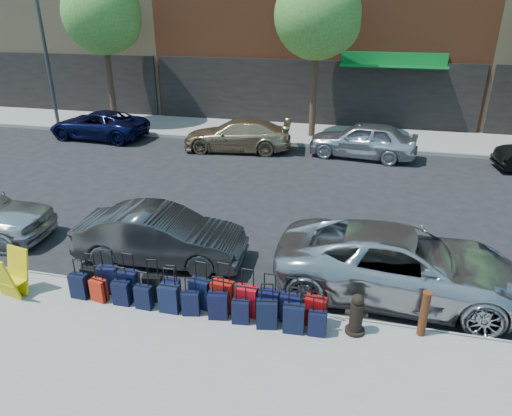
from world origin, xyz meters
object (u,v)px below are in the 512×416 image
(tree_center, at_px, (321,18))
(fire_hydrant, at_px, (356,315))
(display_rack, at_px, (11,275))
(car_far_2, at_px, (363,140))
(car_far_1, at_px, (237,135))
(car_far_0, at_px, (98,125))
(car_near_2, at_px, (401,264))
(tree_left, at_px, (105,17))
(car_near_1, at_px, (161,236))
(suitcase_front_5, at_px, (200,293))
(bollard, at_px, (424,313))
(streetlight, at_px, (46,33))

(tree_center, height_order, fire_hydrant, tree_center)
(fire_hydrant, bearing_deg, tree_center, 103.56)
(display_rack, bearing_deg, car_far_2, 71.33)
(fire_hydrant, relative_size, car_far_1, 0.18)
(car_far_0, bearing_deg, tree_center, 106.40)
(tree_center, distance_m, car_near_2, 13.88)
(tree_left, bearing_deg, car_far_0, -81.02)
(car_near_1, distance_m, car_far_1, 9.78)
(suitcase_front_5, distance_m, car_far_2, 12.15)
(tree_left, relative_size, car_near_2, 1.36)
(tree_left, distance_m, bollard, 20.66)
(display_rack, bearing_deg, streetlight, 132.46)
(bollard, bearing_deg, streetlight, 141.98)
(tree_left, distance_m, car_near_1, 15.72)
(tree_center, bearing_deg, fire_hydrant, -79.93)
(display_rack, distance_m, car_near_2, 8.31)
(suitcase_front_5, relative_size, car_far_0, 0.22)
(tree_left, xyz_separation_m, display_rack, (5.91, -14.87, -4.76))
(suitcase_front_5, distance_m, car_near_1, 2.47)
(car_far_2, bearing_deg, tree_center, -130.58)
(fire_hydrant, relative_size, car_far_2, 0.19)
(tree_left, height_order, bollard, tree_left)
(tree_left, relative_size, car_near_1, 1.76)
(tree_left, distance_m, car_far_2, 13.86)
(suitcase_front_5, distance_m, display_rack, 4.07)
(car_far_1, bearing_deg, tree_left, -117.19)
(tree_left, height_order, car_near_1, tree_left)
(tree_left, distance_m, tree_center, 10.50)
(car_far_0, bearing_deg, car_near_2, 55.99)
(suitcase_front_5, xyz_separation_m, display_rack, (-4.03, -0.56, 0.18))
(suitcase_front_5, bearing_deg, car_near_1, 141.36)
(suitcase_front_5, height_order, car_near_1, car_near_1)
(tree_center, relative_size, fire_hydrant, 8.71)
(tree_left, height_order, car_far_0, tree_left)
(display_rack, xyz_separation_m, car_far_2, (6.90, 12.37, 0.10))
(display_rack, relative_size, car_far_0, 0.22)
(tree_left, xyz_separation_m, streetlight, (-2.94, -0.70, -0.75))
(suitcase_front_5, relative_size, car_far_1, 0.22)
(streetlight, bearing_deg, display_rack, -58.03)
(fire_hydrant, xyz_separation_m, car_far_2, (-0.25, 11.87, 0.22))
(bollard, relative_size, car_far_2, 0.21)
(suitcase_front_5, relative_size, display_rack, 1.01)
(suitcase_front_5, height_order, display_rack, same)
(car_near_1, distance_m, car_far_0, 12.82)
(tree_left, xyz_separation_m, car_far_0, (0.38, -2.40, -4.76))
(streetlight, height_order, car_near_1, streetlight)
(display_rack, height_order, car_far_2, car_far_2)
(tree_left, bearing_deg, suitcase_front_5, -55.24)
(tree_left, distance_m, display_rack, 16.70)
(bollard, distance_m, car_far_1, 13.28)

